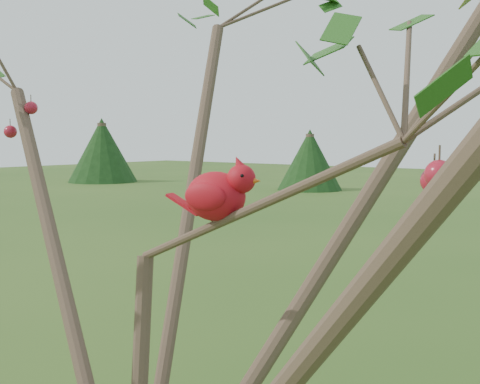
% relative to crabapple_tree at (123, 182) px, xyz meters
% --- Properties ---
extents(crabapple_tree, '(2.35, 2.05, 2.95)m').
position_rel_crabapple_tree_xyz_m(crabapple_tree, '(0.00, 0.00, 0.00)').
color(crabapple_tree, '#453225').
rests_on(crabapple_tree, ground).
extents(cardinal, '(0.19, 0.12, 0.14)m').
position_rel_crabapple_tree_xyz_m(cardinal, '(0.15, 0.11, -0.02)').
color(cardinal, '#B10F18').
rests_on(cardinal, ground).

